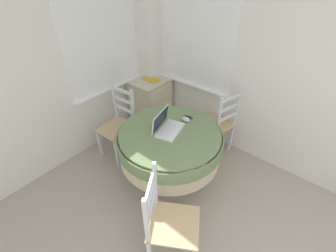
% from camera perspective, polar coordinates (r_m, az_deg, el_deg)
% --- Properties ---
extents(corner_room_shell, '(4.41, 4.84, 2.55)m').
position_cam_1_polar(corner_room_shell, '(2.34, -0.65, 12.91)').
color(corner_room_shell, white).
rests_on(corner_room_shell, ground_plane).
extents(round_dining_table, '(1.15, 1.15, 0.74)m').
position_cam_1_polar(round_dining_table, '(2.49, 0.46, -4.39)').
color(round_dining_table, '#4C3D2D').
rests_on(round_dining_table, ground_plane).
extents(laptop, '(0.39, 0.31, 0.22)m').
position_cam_1_polar(laptop, '(2.40, -0.31, -0.06)').
color(laptop, white).
rests_on(laptop, round_dining_table).
extents(computer_mouse, '(0.07, 0.10, 0.05)m').
position_cam_1_polar(computer_mouse, '(2.54, 4.58, 1.70)').
color(computer_mouse, silver).
rests_on(computer_mouse, round_dining_table).
extents(cell_phone, '(0.06, 0.11, 0.01)m').
position_cam_1_polar(cell_phone, '(2.62, 5.09, 2.19)').
color(cell_phone, '#2D2D33').
rests_on(cell_phone, round_dining_table).
extents(dining_chair_near_back_window, '(0.44, 0.41, 0.97)m').
position_cam_1_polar(dining_chair_near_back_window, '(3.05, -12.39, 0.21)').
color(dining_chair_near_back_window, tan).
rests_on(dining_chair_near_back_window, ground_plane).
extents(dining_chair_near_right_window, '(0.48, 0.50, 0.97)m').
position_cam_1_polar(dining_chair_near_right_window, '(3.08, 12.45, 0.54)').
color(dining_chair_near_right_window, tan).
rests_on(dining_chair_near_right_window, ground_plane).
extents(dining_chair_camera_near, '(0.55, 0.56, 0.97)m').
position_cam_1_polar(dining_chair_camera_near, '(2.05, 0.06, -23.21)').
color(dining_chair_camera_near, tan).
rests_on(dining_chair_camera_near, ground_plane).
extents(corner_cabinet, '(0.56, 0.49, 0.77)m').
position_cam_1_polar(corner_cabinet, '(3.62, -4.37, 6.07)').
color(corner_cabinet, beige).
rests_on(corner_cabinet, ground_plane).
extents(book_on_cabinet, '(0.14, 0.23, 0.02)m').
position_cam_1_polar(book_on_cabinet, '(3.43, -4.22, 11.71)').
color(book_on_cabinet, gold).
rests_on(book_on_cabinet, corner_cabinet).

